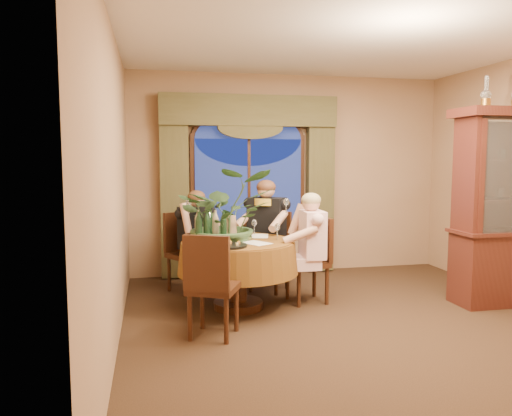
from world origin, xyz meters
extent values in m
plane|color=black|center=(0.00, 0.00, 0.00)|extent=(5.00, 5.00, 0.00)
plane|color=#926D4D|center=(0.00, 2.50, 1.40)|extent=(4.50, 0.00, 4.50)
plane|color=white|center=(0.00, 0.00, 2.80)|extent=(5.00, 5.00, 0.00)
cube|color=#413F20|center=(-1.63, 2.38, 1.18)|extent=(0.38, 0.14, 2.32)
cube|color=#413F20|center=(0.43, 2.38, 1.18)|extent=(0.38, 0.14, 2.32)
cylinder|color=maroon|center=(-1.03, 0.86, 0.38)|extent=(1.44, 1.44, 0.75)
cube|color=#38140E|center=(1.99, 0.44, 1.09)|extent=(1.35, 0.53, 2.18)
cube|color=black|center=(-0.22, 0.94, 0.48)|extent=(0.46, 0.46, 0.96)
cube|color=black|center=(-0.53, 1.51, 0.48)|extent=(0.59, 0.59, 0.96)
cube|color=black|center=(-1.51, 1.68, 0.48)|extent=(0.57, 0.57, 0.96)
cube|color=black|center=(-1.40, 0.07, 0.48)|extent=(0.56, 0.56, 0.96)
imported|color=#32522D|center=(-1.14, 0.99, 1.41)|extent=(1.05, 1.17, 0.91)
imported|color=#47582E|center=(-0.95, 0.85, 0.77)|extent=(0.16, 0.16, 0.05)
cylinder|color=black|center=(-1.19, 0.51, 0.76)|extent=(0.38, 0.38, 0.02)
cylinder|color=tan|center=(-1.27, 0.90, 0.92)|extent=(0.07, 0.07, 0.33)
cylinder|color=tan|center=(-1.45, 0.99, 0.92)|extent=(0.07, 0.07, 0.33)
cylinder|color=black|center=(-1.32, 1.05, 0.92)|extent=(0.07, 0.07, 0.33)
cylinder|color=black|center=(-1.46, 0.81, 0.92)|extent=(0.07, 0.07, 0.33)
cylinder|color=black|center=(-1.37, 0.82, 0.92)|extent=(0.07, 0.07, 0.33)
cylinder|color=black|center=(-1.20, 0.80, 0.92)|extent=(0.07, 0.07, 0.33)
cube|color=white|center=(-0.87, 0.65, 0.75)|extent=(0.34, 0.37, 0.00)
cube|color=white|center=(-0.75, 1.10, 0.75)|extent=(0.28, 0.34, 0.00)
camera|label=1|loc=(-1.94, -4.39, 1.65)|focal=35.00mm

